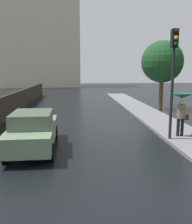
# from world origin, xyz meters

# --- Properties ---
(car_green_mid_road) EXTENTS (1.84, 4.28, 1.51)m
(car_green_mid_road) POSITION_xyz_m (-1.54, 7.69, 0.76)
(car_green_mid_road) COLOR slate
(car_green_mid_road) RESTS_ON ground
(pedestrian_with_umbrella_near) EXTENTS (1.04, 1.04, 1.93)m
(pedestrian_with_umbrella_near) POSITION_xyz_m (4.80, 8.74, 1.67)
(pedestrian_with_umbrella_near) COLOR black
(pedestrian_with_umbrella_near) RESTS_ON sidewalk_strip
(traffic_light) EXTENTS (0.26, 0.39, 4.59)m
(traffic_light) POSITION_xyz_m (4.17, 8.31, 3.31)
(traffic_light) COLOR black
(traffic_light) RESTS_ON sidewalk_strip
(street_tree_mid) EXTENTS (3.19, 3.19, 5.32)m
(street_tree_mid) POSITION_xyz_m (6.70, 17.07, 3.71)
(street_tree_mid) COLOR #4C3823
(street_tree_mid) RESTS_ON ground
(distant_tower) EXTENTS (15.75, 9.80, 27.44)m
(distant_tower) POSITION_xyz_m (-7.09, 47.51, 11.58)
(distant_tower) COLOR beige
(distant_tower) RESTS_ON ground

